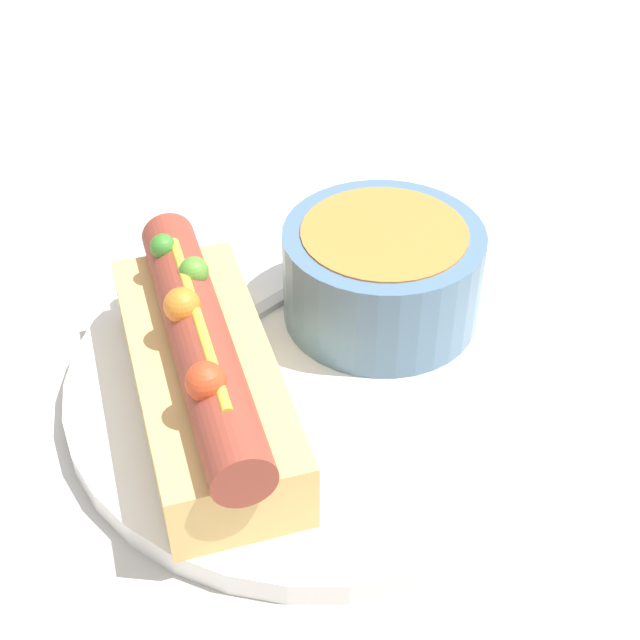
{
  "coord_description": "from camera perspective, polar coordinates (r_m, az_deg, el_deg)",
  "views": [
    {
      "loc": [
        0.31,
        -0.16,
        0.33
      ],
      "look_at": [
        0.0,
        0.0,
        0.05
      ],
      "focal_mm": 50.0,
      "sensor_mm": 36.0,
      "label": 1
    }
  ],
  "objects": [
    {
      "name": "hot_dog",
      "position": [
        0.43,
        -7.43,
        -3.2
      ],
      "size": [
        0.18,
        0.1,
        0.07
      ],
      "rotation": [
        0.0,
        0.0,
        -0.19
      ],
      "color": "#DBAD60",
      "rests_on": "dinner_plate"
    },
    {
      "name": "ground_plane",
      "position": [
        0.48,
        0.0,
        -4.32
      ],
      "size": [
        4.0,
        4.0,
        0.0
      ],
      "primitive_type": "plane",
      "color": "#BCB7AD"
    },
    {
      "name": "dinner_plate",
      "position": [
        0.48,
        0.0,
        -3.72
      ],
      "size": [
        0.27,
        0.27,
        0.01
      ],
      "color": "white",
      "rests_on": "ground_plane"
    },
    {
      "name": "soup_bowl",
      "position": [
        0.49,
        4.01,
        3.21
      ],
      "size": [
        0.11,
        0.11,
        0.06
      ],
      "color": "slate",
      "rests_on": "dinner_plate"
    },
    {
      "name": "spoon",
      "position": [
        0.53,
        0.18,
        3.21
      ],
      "size": [
        0.07,
        0.15,
        0.01
      ],
      "rotation": [
        0.0,
        0.0,
        1.88
      ],
      "color": "#B7B7BC",
      "rests_on": "dinner_plate"
    }
  ]
}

